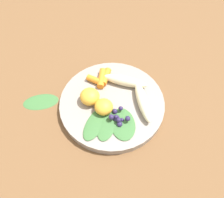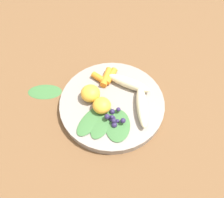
{
  "view_description": "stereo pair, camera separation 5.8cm",
  "coord_description": "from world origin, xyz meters",
  "px_view_note": "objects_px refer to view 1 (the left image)",
  "views": [
    {
      "loc": [
        -0.33,
        -0.01,
        0.51
      ],
      "look_at": [
        0.0,
        0.0,
        0.03
      ],
      "focal_mm": 35.52,
      "sensor_mm": 36.0,
      "label": 1
    },
    {
      "loc": [
        -0.32,
        -0.07,
        0.51
      ],
      "look_at": [
        0.0,
        0.0,
        0.03
      ],
      "focal_mm": 35.52,
      "sensor_mm": 36.0,
      "label": 2
    }
  ],
  "objects_px": {
    "banana_peeled_right": "(143,102)",
    "kale_leaf_stray": "(41,101)",
    "bowl": "(112,103)",
    "banana_peeled_left": "(125,81)",
    "orange_segment_near": "(104,107)"
  },
  "relations": [
    {
      "from": "banana_peeled_right",
      "to": "kale_leaf_stray",
      "type": "height_order",
      "value": "banana_peeled_right"
    },
    {
      "from": "bowl",
      "to": "banana_peeled_left",
      "type": "bearing_deg",
      "value": -30.56
    },
    {
      "from": "orange_segment_near",
      "to": "bowl",
      "type": "bearing_deg",
      "value": -34.15
    },
    {
      "from": "banana_peeled_right",
      "to": "orange_segment_near",
      "type": "height_order",
      "value": "orange_segment_near"
    },
    {
      "from": "banana_peeled_left",
      "to": "kale_leaf_stray",
      "type": "height_order",
      "value": "banana_peeled_left"
    },
    {
      "from": "banana_peeled_right",
      "to": "kale_leaf_stray",
      "type": "relative_size",
      "value": 1.27
    },
    {
      "from": "orange_segment_near",
      "to": "banana_peeled_left",
      "type": "bearing_deg",
      "value": -31.8
    },
    {
      "from": "bowl",
      "to": "banana_peeled_right",
      "type": "bearing_deg",
      "value": -96.4
    },
    {
      "from": "banana_peeled_left",
      "to": "bowl",
      "type": "bearing_deg",
      "value": 73.69
    },
    {
      "from": "banana_peeled_right",
      "to": "banana_peeled_left",
      "type": "bearing_deg",
      "value": 21.41
    },
    {
      "from": "bowl",
      "to": "kale_leaf_stray",
      "type": "distance_m",
      "value": 0.2
    },
    {
      "from": "banana_peeled_left",
      "to": "banana_peeled_right",
      "type": "height_order",
      "value": "same"
    },
    {
      "from": "kale_leaf_stray",
      "to": "orange_segment_near",
      "type": "bearing_deg",
      "value": 157.12
    },
    {
      "from": "banana_peeled_right",
      "to": "bowl",
      "type": "bearing_deg",
      "value": 70.86
    },
    {
      "from": "banana_peeled_left",
      "to": "banana_peeled_right",
      "type": "relative_size",
      "value": 1.0
    }
  ]
}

